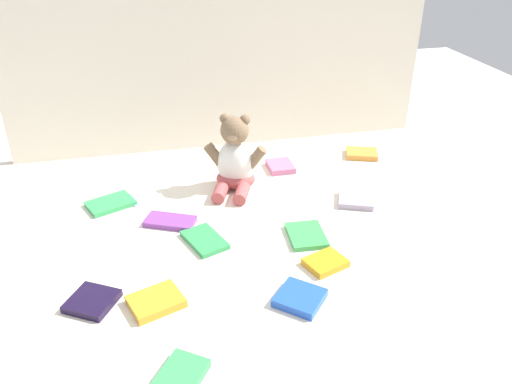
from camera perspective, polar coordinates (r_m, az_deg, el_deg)
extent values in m
plane|color=silver|center=(1.52, -0.66, -1.48)|extent=(3.20, 3.20, 0.00)
cube|color=beige|center=(1.80, -3.99, 15.95)|extent=(1.46, 0.03, 0.72)
ellipsoid|color=white|center=(1.59, -2.27, 3.14)|extent=(0.14, 0.13, 0.15)
ellipsoid|color=#B24C4C|center=(1.61, -2.27, 1.50)|extent=(0.15, 0.14, 0.05)
sphere|color=#7A6047|center=(1.54, -2.38, 6.84)|extent=(0.11, 0.11, 0.09)
ellipsoid|color=#997C5E|center=(1.51, -2.60, 6.15)|extent=(0.04, 0.04, 0.03)
sphere|color=#7A6047|center=(1.54, -3.46, 8.13)|extent=(0.04, 0.04, 0.03)
sphere|color=#7A6047|center=(1.53, -1.23, 8.02)|extent=(0.04, 0.04, 0.03)
cylinder|color=#7A6047|center=(1.59, -4.56, 4.08)|extent=(0.08, 0.06, 0.08)
cylinder|color=#7A6047|center=(1.56, -0.05, 3.80)|extent=(0.08, 0.06, 0.08)
cylinder|color=#B24C4C|center=(1.55, -3.94, 0.01)|extent=(0.07, 0.09, 0.04)
cylinder|color=#B24C4C|center=(1.54, -1.61, -0.16)|extent=(0.07, 0.09, 0.04)
cube|color=#7E3A97|center=(1.45, -9.49, -3.23)|extent=(0.15, 0.12, 0.01)
cube|color=orange|center=(1.28, 7.70, -7.76)|extent=(0.11, 0.10, 0.02)
cube|color=black|center=(1.22, -17.70, -11.45)|extent=(0.13, 0.13, 0.02)
cube|color=#C16690|center=(1.72, 2.72, 2.86)|extent=(0.08, 0.10, 0.02)
cube|color=#30924D|center=(1.36, -5.71, -5.32)|extent=(0.12, 0.15, 0.01)
cube|color=green|center=(1.38, 5.60, -4.80)|extent=(0.10, 0.13, 0.01)
cube|color=gold|center=(1.18, -11.03, -11.82)|extent=(0.14, 0.12, 0.02)
cube|color=orange|center=(1.85, 11.63, 4.19)|extent=(0.13, 0.11, 0.02)
cube|color=blue|center=(1.17, 4.89, -11.61)|extent=(0.14, 0.14, 0.02)
cube|color=#8BABE5|center=(1.59, -12.74, -0.45)|extent=(0.12, 0.12, 0.01)
cube|color=#379152|center=(1.02, -8.55, -19.80)|extent=(0.13, 0.14, 0.02)
cube|color=green|center=(1.57, -15.83, -1.24)|extent=(0.15, 0.13, 0.01)
cube|color=#9C8EA9|center=(1.56, 11.00, -0.86)|extent=(0.13, 0.13, 0.02)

